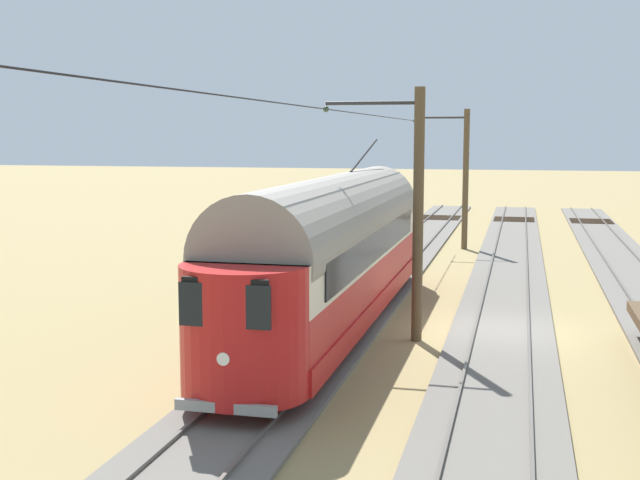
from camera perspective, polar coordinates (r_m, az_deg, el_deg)
The scene contains 7 objects.
ground_plane at distance 23.49m, azimuth 12.46°, elevation -6.27°, with size 220.00×220.00×0.00m, color #937F51.
track_adjacent_siding at distance 23.78m, azimuth 12.48°, elevation -5.97°, with size 2.80×80.00×0.18m.
track_third_siding at distance 24.32m, azimuth 1.36°, elevation -5.50°, with size 2.80×80.00×0.18m.
vintage_streetcar at distance 23.16m, azimuth 0.95°, elevation -0.58°, with size 2.65×17.79×5.12m.
catenary_pole_foreground at distance 39.87m, azimuth 9.93°, elevation 4.36°, with size 2.70×0.28×6.66m.
catenary_pole_mid_near at distance 21.67m, azimuth 6.61°, elevation 2.07°, with size 2.70×0.28×6.66m.
overhead_wire_run at distance 22.68m, azimuth 0.94°, elevation 8.99°, with size 2.49×40.62×0.18m.
Camera 1 is at (-0.42, 22.85, 5.42)m, focal length 46.30 mm.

